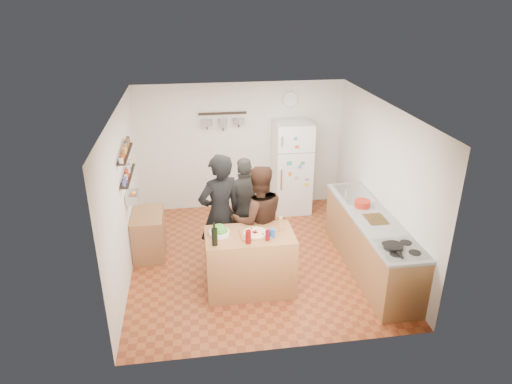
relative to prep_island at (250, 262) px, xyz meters
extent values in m
plane|color=brown|center=(0.22, 0.80, -0.46)|extent=(4.20, 4.20, 0.00)
plane|color=white|center=(0.22, 0.80, 2.04)|extent=(4.20, 4.20, 0.00)
plane|color=silver|center=(0.22, 2.90, 0.79)|extent=(4.00, 0.00, 4.00)
plane|color=silver|center=(-1.78, 0.80, 0.79)|extent=(0.00, 4.20, 4.20)
plane|color=silver|center=(2.22, 0.80, 0.79)|extent=(0.00, 4.20, 4.20)
cube|color=#A0613A|center=(0.00, 0.00, 0.00)|extent=(1.25, 0.72, 0.91)
cube|color=brown|center=(0.08, -0.02, 0.47)|extent=(0.42, 0.34, 0.02)
cylinder|color=beige|center=(0.08, -0.02, 0.48)|extent=(0.34, 0.34, 0.02)
cylinder|color=silver|center=(-0.42, 0.05, 0.48)|extent=(0.29, 0.29, 0.06)
cylinder|color=black|center=(-0.50, -0.22, 0.58)|extent=(0.08, 0.08, 0.24)
cylinder|color=#5C0708|center=(-0.05, -0.24, 0.55)|extent=(0.08, 0.08, 0.19)
cylinder|color=#510713|center=(0.22, -0.20, 0.53)|extent=(0.06, 0.06, 0.15)
cylinder|color=#9F7142|center=(0.45, 0.05, 0.54)|extent=(0.05, 0.05, 0.17)
cylinder|color=#1A4592|center=(0.30, -0.12, 0.51)|extent=(0.07, 0.07, 0.12)
imported|color=black|center=(-0.37, 0.61, 0.50)|extent=(0.82, 0.69, 1.91)
imported|color=black|center=(0.20, 0.50, 0.41)|extent=(0.90, 0.73, 1.74)
imported|color=#302E2A|center=(0.08, 1.04, 0.38)|extent=(1.02, 0.51, 1.67)
cube|color=#9E7042|center=(1.92, 0.25, -0.01)|extent=(0.63, 2.63, 0.90)
cube|color=white|center=(1.92, -0.70, 0.46)|extent=(0.60, 0.62, 0.02)
cylinder|color=black|center=(1.82, -0.67, 0.49)|extent=(0.26, 0.26, 0.05)
cube|color=silver|center=(1.92, 1.10, 0.46)|extent=(0.50, 0.80, 0.03)
cube|color=olive|center=(1.92, 0.17, 0.46)|extent=(0.30, 0.40, 0.02)
cylinder|color=#AB2313|center=(1.87, 0.61, 0.52)|extent=(0.25, 0.25, 0.10)
cube|color=white|center=(1.17, 2.55, 0.45)|extent=(0.70, 0.68, 1.80)
cylinder|color=silver|center=(1.17, 2.88, 1.69)|extent=(0.30, 0.03, 0.30)
cube|color=black|center=(-1.71, 1.00, 1.04)|extent=(0.12, 1.00, 0.02)
cube|color=black|center=(-1.71, 1.00, 1.40)|extent=(0.12, 1.00, 0.02)
cube|color=silver|center=(-1.68, 1.00, 0.69)|extent=(0.18, 0.35, 0.14)
cube|color=#9C6F41|center=(-1.52, 1.22, -0.09)|extent=(0.50, 0.80, 0.73)
cube|color=black|center=(-0.13, 2.80, 1.49)|extent=(0.90, 0.04, 0.04)
camera|label=1|loc=(-0.73, -5.57, 3.57)|focal=32.00mm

